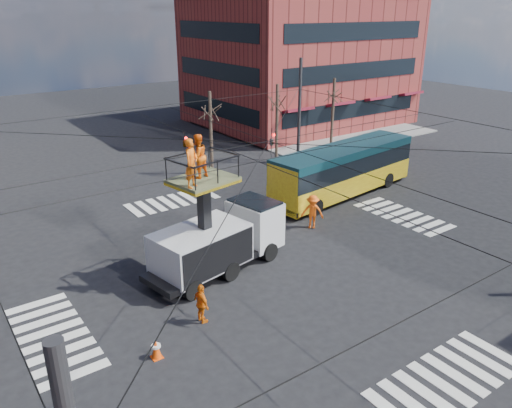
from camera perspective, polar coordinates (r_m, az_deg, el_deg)
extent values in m
plane|color=black|center=(24.23, 1.25, -6.66)|extent=(120.00, 120.00, 0.00)
cube|color=slate|center=(52.19, 6.03, 8.84)|extent=(18.00, 18.00, 0.12)
cube|color=maroon|center=(54.03, 4.98, 16.76)|extent=(20.00, 16.00, 14.00)
cube|color=black|center=(48.87, 10.96, 10.56)|extent=(17.00, 0.12, 1.58)
cube|color=black|center=(48.83, -4.37, 10.88)|extent=(0.12, 13.60, 1.58)
cube|color=black|center=(48.34, 11.26, 14.63)|extent=(17.00, 0.12, 1.57)
cube|color=black|center=(48.31, -4.49, 14.96)|extent=(0.12, 13.60, 1.57)
cube|color=black|center=(48.07, 11.58, 18.77)|extent=(17.00, 0.12, 1.57)
cube|color=black|center=(48.03, -4.62, 19.11)|extent=(0.12, 13.60, 1.57)
cylinder|color=#2D2D30|center=(38.95, 4.97, 10.45)|extent=(0.24, 0.24, 8.00)
cylinder|color=black|center=(32.29, -11.73, 10.86)|extent=(24.00, 0.03, 0.03)
cylinder|color=black|center=(30.68, 19.89, 9.48)|extent=(0.03, 24.00, 0.03)
cylinder|color=black|center=(22.06, 1.38, 6.97)|extent=(24.02, 24.02, 0.03)
cylinder|color=black|center=(22.06, 1.38, 6.97)|extent=(24.02, 24.02, 0.03)
cylinder|color=black|center=(21.23, 3.32, 5.51)|extent=(24.00, 0.03, 0.03)
cylinder|color=black|center=(23.08, -0.43, 6.86)|extent=(24.00, 0.03, 0.03)
cylinder|color=black|center=(21.50, -1.21, 5.47)|extent=(0.03, 24.00, 0.03)
cylinder|color=black|center=(22.88, 3.79, 6.43)|extent=(0.03, 24.00, 0.03)
imported|color=black|center=(26.04, 1.81, 7.42)|extent=(0.16, 0.20, 1.00)
imported|color=black|center=(25.55, -8.17, 7.51)|extent=(0.26, 1.24, 0.50)
cylinder|color=#382B21|center=(36.39, -5.17, 8.04)|extent=(0.24, 0.24, 6.00)
cylinder|color=#382B21|center=(39.67, 2.39, 9.24)|extent=(0.24, 0.24, 6.00)
cylinder|color=#382B21|center=(43.54, 8.75, 10.12)|extent=(0.24, 0.24, 6.00)
cube|color=black|center=(23.41, -4.56, -6.28)|extent=(7.29, 3.47, 0.30)
cube|color=#BABBBE|center=(24.59, -0.13, -2.19)|extent=(2.22, 2.69, 2.20)
cube|color=black|center=(24.28, -0.13, -0.47)|extent=(2.00, 2.56, 0.80)
cube|color=#BABBBE|center=(22.48, -6.34, -5.01)|extent=(4.59, 3.24, 1.80)
cylinder|color=black|center=(24.23, 1.52, -5.47)|extent=(0.95, 0.51, 0.90)
cylinder|color=black|center=(25.66, -2.29, -3.85)|extent=(0.95, 0.51, 0.90)
cylinder|color=black|center=(22.59, -2.97, -7.63)|extent=(0.95, 0.51, 0.90)
cylinder|color=black|center=(24.13, -6.75, -5.75)|extent=(0.95, 0.51, 0.90)
cylinder|color=black|center=(21.36, -7.31, -9.66)|extent=(0.95, 0.51, 0.90)
cylinder|color=black|center=(22.97, -10.99, -7.50)|extent=(0.95, 0.51, 0.90)
cube|color=black|center=(22.01, -5.91, -1.15)|extent=(0.53, 0.53, 3.21)
cube|color=#475231|center=(21.45, -6.07, 2.81)|extent=(2.95, 2.55, 0.12)
cube|color=yellow|center=(21.49, -6.06, 2.51)|extent=(2.95, 2.55, 0.12)
imported|color=orange|center=(20.11, -7.40, 4.66)|extent=(0.88, 0.80, 2.01)
imported|color=orange|center=(21.25, -6.68, 5.45)|extent=(1.06, 0.91, 1.90)
cube|color=#C69112|center=(33.03, 9.91, 2.68)|extent=(11.55, 3.92, 1.30)
cube|color=black|center=(32.66, 10.04, 4.67)|extent=(11.54, 3.87, 1.10)
cube|color=#0B2931|center=(32.45, 10.13, 6.03)|extent=(11.55, 3.92, 0.50)
cube|color=#C69112|center=(28.83, 3.11, 1.54)|extent=(0.54, 2.48, 2.80)
cube|color=#C69112|center=(37.22, 15.31, 5.44)|extent=(0.54, 2.48, 2.80)
cube|color=black|center=(29.21, 3.00, -0.60)|extent=(0.46, 2.60, 0.30)
cube|color=gold|center=(28.50, 3.31, 3.95)|extent=(0.29, 1.60, 0.35)
cylinder|color=black|center=(29.58, 6.87, -0.34)|extent=(1.03, 0.42, 1.00)
cylinder|color=black|center=(31.06, 3.60, 0.86)|extent=(1.03, 0.42, 1.00)
cylinder|color=black|center=(35.18, 14.80, 2.68)|extent=(1.03, 0.42, 1.00)
cylinder|color=black|center=(36.43, 11.73, 3.60)|extent=(1.03, 0.42, 1.00)
cone|color=#FF4C0A|center=(18.43, -11.35, -15.90)|extent=(0.36, 0.36, 0.75)
imported|color=orange|center=(19.70, -6.24, -11.26)|extent=(0.41, 0.97, 1.65)
imported|color=#FF5910|center=(27.66, 6.48, -0.89)|extent=(1.36, 1.40, 1.92)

